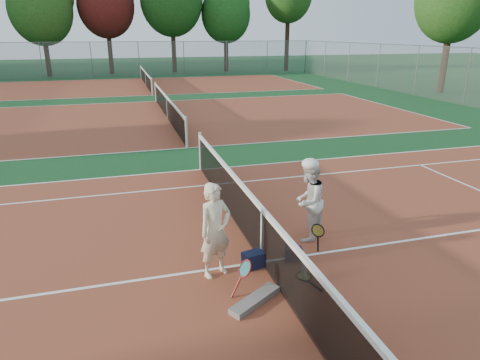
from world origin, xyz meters
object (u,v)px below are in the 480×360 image
(racket_spare, at_px, (304,276))
(water_bottle, at_px, (304,271))
(sports_bag_navy, at_px, (253,260))
(player_a, at_px, (215,230))
(racket_red, at_px, (245,277))
(player_b, at_px, (308,201))
(sports_bag_purple, at_px, (294,254))
(racket_black_held, at_px, (317,239))
(net_main, at_px, (262,236))

(racket_spare, relative_size, water_bottle, 2.00)
(sports_bag_navy, bearing_deg, player_a, -176.71)
(racket_red, bearing_deg, sports_bag_navy, 42.17)
(player_b, bearing_deg, sports_bag_navy, -15.27)
(player_b, bearing_deg, sports_bag_purple, 6.75)
(player_b, xyz_separation_m, racket_black_held, (-0.08, -0.62, -0.47))
(player_b, height_order, sports_bag_purple, player_b)
(racket_black_held, distance_m, sports_bag_navy, 1.25)
(sports_bag_purple, height_order, water_bottle, water_bottle)
(racket_spare, bearing_deg, player_b, -37.53)
(racket_spare, xyz_separation_m, sports_bag_navy, (-0.69, 0.54, 0.12))
(racket_spare, height_order, sports_bag_purple, sports_bag_purple)
(sports_bag_navy, height_order, sports_bag_purple, sports_bag_navy)
(net_main, xyz_separation_m, player_a, (-0.84, -0.15, 0.28))
(racket_black_held, bearing_deg, racket_red, -22.62)
(racket_black_held, height_order, water_bottle, racket_black_held)
(player_a, xyz_separation_m, racket_black_held, (1.88, 0.16, -0.49))
(player_b, relative_size, sports_bag_purple, 5.46)
(player_a, bearing_deg, net_main, -13.19)
(racket_red, bearing_deg, net_main, 34.98)
(water_bottle, bearing_deg, player_a, 158.04)
(racket_red, bearing_deg, racket_black_held, 6.23)
(net_main, height_order, sports_bag_purple, net_main)
(racket_red, relative_size, sports_bag_purple, 1.86)
(player_a, relative_size, racket_red, 3.00)
(racket_red, xyz_separation_m, water_bottle, (1.02, 0.10, -0.11))
(racket_red, relative_size, racket_black_held, 0.89)
(player_b, xyz_separation_m, racket_spare, (-0.62, -1.27, -0.76))
(racket_black_held, distance_m, water_bottle, 0.90)
(player_a, bearing_deg, sports_bag_purple, -19.99)
(sports_bag_navy, bearing_deg, racket_black_held, 5.65)
(sports_bag_navy, height_order, water_bottle, water_bottle)
(sports_bag_navy, relative_size, sports_bag_purple, 1.22)
(player_a, distance_m, sports_bag_purple, 1.56)
(player_b, relative_size, racket_red, 2.93)
(sports_bag_purple, relative_size, water_bottle, 0.94)
(net_main, xyz_separation_m, sports_bag_navy, (-0.19, -0.11, -0.37))
(player_b, distance_m, sports_bag_purple, 1.11)
(sports_bag_navy, xyz_separation_m, sports_bag_purple, (0.75, 0.04, -0.02))
(player_b, xyz_separation_m, sports_bag_purple, (-0.56, -0.70, -0.66))
(player_a, height_order, sports_bag_purple, player_a)
(racket_spare, distance_m, water_bottle, 0.14)
(racket_red, bearing_deg, player_b, 19.89)
(racket_red, bearing_deg, racket_spare, -12.91)
(water_bottle, bearing_deg, racket_red, -174.35)
(racket_spare, bearing_deg, sports_bag_navy, 40.67)
(player_b, bearing_deg, net_main, -15.35)
(player_b, xyz_separation_m, racket_red, (-1.66, -1.41, -0.51))
(player_a, xyz_separation_m, water_bottle, (1.33, -0.53, -0.64))
(racket_black_held, bearing_deg, racket_spare, 1.23)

